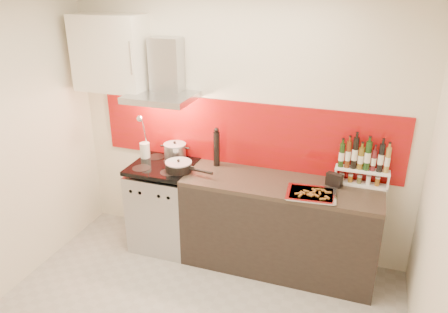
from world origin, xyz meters
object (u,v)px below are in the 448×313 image
at_px(baking_tray, 311,194).
at_px(pepper_mill, 217,147).
at_px(range_stove, 165,206).
at_px(counter, 279,226).
at_px(saute_pan, 179,166).
at_px(stock_pot, 175,151).

bearing_deg(baking_tray, pepper_mill, 161.45).
bearing_deg(range_stove, baking_tray, -5.76).
bearing_deg(range_stove, counter, 0.23).
distance_m(range_stove, pepper_mill, 0.84).
bearing_deg(saute_pan, pepper_mill, 42.11).
xyz_separation_m(stock_pot, saute_pan, (0.16, -0.25, -0.04)).
bearing_deg(stock_pot, range_stove, -110.51).
height_order(range_stove, counter, range_stove).
relative_size(counter, saute_pan, 3.64).
bearing_deg(pepper_mill, stock_pot, -178.90).
xyz_separation_m(saute_pan, baking_tray, (1.27, -0.07, -0.04)).
distance_m(range_stove, stock_pot, 0.58).
relative_size(stock_pot, pepper_mill, 0.57).
xyz_separation_m(range_stove, counter, (1.20, 0.00, 0.01)).
bearing_deg(stock_pot, pepper_mill, 1.10).
height_order(saute_pan, baking_tray, saute_pan).
height_order(range_stove, stock_pot, stock_pot).
relative_size(range_stove, saute_pan, 1.84).
relative_size(counter, pepper_mill, 4.56).
xyz_separation_m(stock_pot, pepper_mill, (0.45, 0.01, 0.10)).
bearing_deg(baking_tray, saute_pan, 176.72).
bearing_deg(pepper_mill, range_stove, -160.55).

